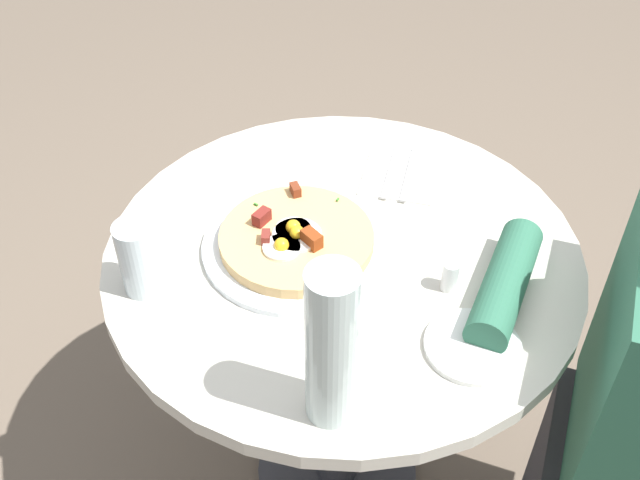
% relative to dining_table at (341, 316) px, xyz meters
% --- Properties ---
extents(ground_plane, '(6.00, 6.00, 0.00)m').
position_rel_dining_table_xyz_m(ground_plane, '(0.00, 0.00, -0.57)').
color(ground_plane, '#6B5B4C').
extents(dining_table, '(0.84, 0.84, 0.75)m').
position_rel_dining_table_xyz_m(dining_table, '(0.00, 0.00, 0.00)').
color(dining_table, beige).
rests_on(dining_table, ground_plane).
extents(person_seated, '(0.38, 0.46, 1.14)m').
position_rel_dining_table_xyz_m(person_seated, '(-0.03, -0.56, -0.06)').
color(person_seated, '#2D2D33').
rests_on(person_seated, ground_plane).
extents(pizza_plate, '(0.33, 0.33, 0.01)m').
position_rel_dining_table_xyz_m(pizza_plate, '(-0.03, 0.08, 0.18)').
color(pizza_plate, white).
rests_on(pizza_plate, dining_table).
extents(breakfast_pizza, '(0.27, 0.27, 0.05)m').
position_rel_dining_table_xyz_m(breakfast_pizza, '(-0.03, 0.08, 0.20)').
color(breakfast_pizza, tan).
rests_on(breakfast_pizza, pizza_plate).
extents(bread_plate, '(0.15, 0.15, 0.01)m').
position_rel_dining_table_xyz_m(bread_plate, '(-0.14, -0.26, 0.18)').
color(bread_plate, white).
rests_on(bread_plate, dining_table).
extents(napkin, '(0.19, 0.16, 0.00)m').
position_rel_dining_table_xyz_m(napkin, '(0.24, -0.04, 0.18)').
color(napkin, white).
rests_on(napkin, dining_table).
extents(fork, '(0.18, 0.03, 0.00)m').
position_rel_dining_table_xyz_m(fork, '(0.25, -0.05, 0.18)').
color(fork, silver).
rests_on(fork, napkin).
extents(knife, '(0.18, 0.03, 0.00)m').
position_rel_dining_table_xyz_m(knife, '(0.24, -0.02, 0.18)').
color(knife, silver).
rests_on(knife, napkin).
extents(water_glass, '(0.07, 0.07, 0.13)m').
position_rel_dining_table_xyz_m(water_glass, '(-0.20, 0.28, 0.24)').
color(water_glass, silver).
rests_on(water_glass, dining_table).
extents(water_bottle, '(0.07, 0.07, 0.27)m').
position_rel_dining_table_xyz_m(water_bottle, '(-0.33, -0.09, 0.31)').
color(water_bottle, silver).
rests_on(water_bottle, dining_table).
extents(salt_shaker, '(0.03, 0.03, 0.06)m').
position_rel_dining_table_xyz_m(salt_shaker, '(-0.03, -0.20, 0.21)').
color(salt_shaker, white).
rests_on(salt_shaker, dining_table).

